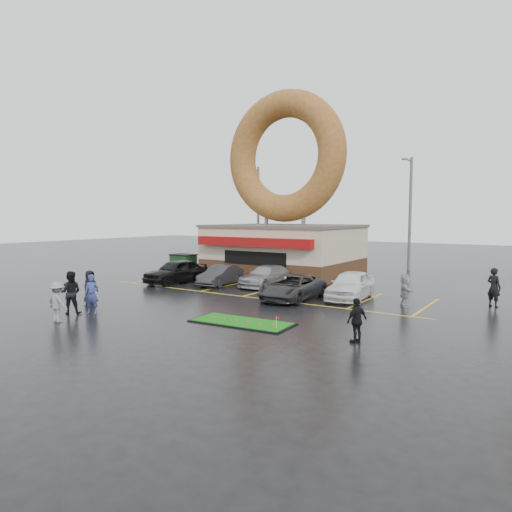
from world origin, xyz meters
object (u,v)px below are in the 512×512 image
Objects in this scene: person_cameraman at (357,320)px; putting_green at (242,322)px; donut_shop at (284,214)px; dumpster at (183,263)px; car_black at (176,271)px; car_white at (351,285)px; streetlight_left at (258,211)px; car_silver at (266,276)px; car_dgrey at (220,275)px; car_grey at (293,287)px; person_blue at (92,294)px; streetlight_mid at (410,211)px.

person_cameraman is 5.01m from putting_green.
dumpster is at bearing -156.07° from donut_shop.
person_cameraman reaches higher than car_black.
person_cameraman reaches higher than car_white.
putting_green is (-1.63, -7.45, -0.72)m from car_white.
donut_shop is 2.98× the size of car_black.
streetlight_left is 16.17m from car_silver.
car_dgrey is 6.45m from car_grey.
donut_shop is 1.50× the size of streetlight_left.
donut_shop is 7.69× the size of person_blue.
person_blue reaches higher than car_grey.
streetlight_mid is 15.14m from car_silver.
donut_shop is 2.92× the size of car_grey.
car_grey is (6.20, -1.79, 0.02)m from car_dgrey.
dumpster is (-9.32, 2.56, 0.01)m from car_silver.
car_black is at bearing -50.18° from dumpster.
car_black is 16.44m from person_cameraman.
putting_green is at bearing -38.33° from dumpster.
car_dgrey is at bearing -28.47° from dumpster.
car_white is at bearing -13.12° from dumpster.
dumpster is (-12.92, 5.62, 0.01)m from car_grey.
car_black reaches higher than car_white.
streetlight_mid reaches higher than car_grey.
car_silver is at bearing -14.15° from dumpster.
streetlight_left is 2.04× the size of car_white.
car_dgrey is at bearing -102.08° from person_cameraman.
donut_shop is at bearing 133.04° from car_white.
car_silver is (9.09, -12.71, -4.15)m from streetlight_left.
donut_shop is at bearing 78.73° from car_dgrey.
car_dgrey is 0.88× the size of putting_green.
putting_green is (-4.95, 0.15, -0.74)m from person_cameraman.
person_cameraman is 0.36× the size of putting_green.
person_blue reaches higher than car_white.
donut_shop is 3.57× the size of car_dgrey.
dumpster reaches higher than putting_green.
person_blue is 1.13× the size of person_cameraman.
putting_green is at bearing -71.20° from person_cameraman.
donut_shop reaches higher than car_silver.
streetlight_mid is at bearing 83.45° from car_grey.
car_black reaches higher than dumpster.
streetlight_left reaches higher than car_grey.
car_dgrey is 2.89m from car_silver.
person_cameraman is (9.44, -8.99, 0.14)m from car_silver.
person_blue is 0.41× the size of putting_green.
car_white is at bearing -7.92° from car_dgrey.
car_dgrey is 8.73m from car_white.
streetlight_mid is 2.05× the size of car_silver.
car_white is at bearing 16.67° from person_blue.
donut_shop is at bearing 56.88° from person_blue.
person_cameraman reaches higher than car_dgrey.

